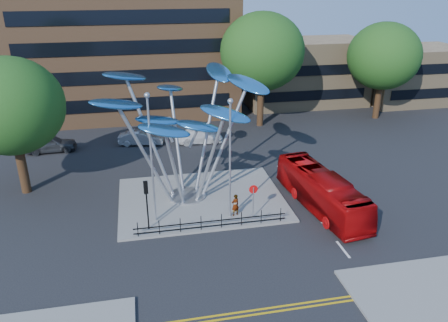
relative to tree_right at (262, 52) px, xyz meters
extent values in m
plane|color=black|center=(-8.00, -22.00, -8.04)|extent=(120.00, 120.00, 0.00)
cube|color=slate|center=(-9.00, -16.00, -7.96)|extent=(12.00, 9.00, 0.15)
cube|color=gold|center=(-8.00, -28.00, -8.03)|extent=(40.00, 0.12, 0.01)
cube|color=gold|center=(-8.00, -28.30, -8.03)|extent=(40.00, 0.12, 0.01)
cube|color=tan|center=(8.00, 8.00, -4.04)|extent=(15.00, 8.00, 8.00)
cube|color=tan|center=(22.00, 6.00, -4.54)|extent=(12.00, 8.00, 7.00)
cylinder|color=black|center=(0.00, 0.00, -5.18)|extent=(0.70, 0.70, 5.72)
ellipsoid|color=#214714|center=(0.00, 0.00, 0.02)|extent=(8.80, 8.80, 8.10)
cylinder|color=black|center=(-22.00, -12.00, -5.62)|extent=(0.70, 0.70, 4.84)
ellipsoid|color=#214714|center=(-22.00, -12.00, -1.22)|extent=(7.60, 7.60, 6.99)
cylinder|color=black|center=(14.00, 0.00, -5.51)|extent=(0.70, 0.70, 5.06)
ellipsoid|color=#214714|center=(14.00, 0.00, -0.91)|extent=(8.00, 8.00, 7.36)
cylinder|color=#9EA0A5|center=(-10.00, -15.50, -7.83)|extent=(2.80, 2.80, 0.12)
cylinder|color=#9EA0A5|center=(-11.20, -16.10, -3.99)|extent=(0.24, 0.24, 7.80)
ellipsoid|color=#2A73B9|center=(-14.40, -17.10, -0.09)|extent=(3.92, 2.95, 1.39)
cylinder|color=#9EA0A5|center=(-10.40, -16.50, -4.69)|extent=(0.24, 0.24, 6.40)
ellipsoid|color=#2A73B9|center=(-11.60, -18.70, -1.49)|extent=(3.47, 1.78, 1.31)
cylinder|color=#9EA0A5|center=(-9.40, -16.30, -4.39)|extent=(0.24, 0.24, 7.00)
ellipsoid|color=#2A73B9|center=(-7.60, -17.90, -0.89)|extent=(3.81, 3.11, 1.36)
cylinder|color=#9EA0A5|center=(-8.80, -15.50, -3.79)|extent=(0.24, 0.24, 8.20)
ellipsoid|color=#2A73B9|center=(-5.40, -15.10, 0.31)|extent=(3.52, 4.06, 1.44)
cylinder|color=#9EA0A5|center=(-9.20, -14.60, -3.59)|extent=(0.24, 0.24, 8.60)
ellipsoid|color=#2A73B9|center=(-7.00, -12.60, 0.71)|extent=(2.21, 3.79, 1.39)
cylinder|color=#9EA0A5|center=(-10.20, -14.50, -4.19)|extent=(0.24, 0.24, 7.40)
ellipsoid|color=#2A73B9|center=(-10.60, -11.90, -0.49)|extent=(3.02, 3.71, 1.34)
cylinder|color=#9EA0A5|center=(-11.00, -15.10, -3.49)|extent=(0.24, 0.24, 8.80)
ellipsoid|color=#2A73B9|center=(-13.80, -13.70, 0.91)|extent=(3.88, 3.60, 1.42)
ellipsoid|color=#2A73B9|center=(-11.80, -15.30, -1.89)|extent=(3.40, 1.96, 1.13)
ellipsoid|color=#2A73B9|center=(-9.10, -15.90, -2.29)|extent=(3.39, 2.16, 1.11)
cylinder|color=#9EA0A5|center=(-12.50, -18.50, -3.64)|extent=(0.14, 0.14, 8.50)
sphere|color=#9EA0A5|center=(-12.50, -18.50, 0.73)|extent=(0.36, 0.36, 0.36)
cylinder|color=#9EA0A5|center=(-7.50, -19.00, -3.89)|extent=(0.14, 0.14, 8.00)
sphere|color=#9EA0A5|center=(-7.50, -19.00, 0.23)|extent=(0.36, 0.36, 0.36)
cylinder|color=black|center=(-13.00, -19.50, -6.29)|extent=(0.10, 0.10, 3.20)
cube|color=black|center=(-13.00, -19.50, -4.89)|extent=(0.28, 0.18, 0.85)
sphere|color=#FF0C0C|center=(-13.00, -19.50, -4.61)|extent=(0.18, 0.18, 0.18)
cylinder|color=#9EA0A5|center=(-6.00, -19.50, -6.74)|extent=(0.08, 0.08, 2.30)
cylinder|color=red|center=(-6.00, -19.47, -5.74)|extent=(0.60, 0.04, 0.60)
cube|color=white|center=(-6.00, -19.45, -5.74)|extent=(0.42, 0.03, 0.10)
cylinder|color=black|center=(-13.70, -20.30, -7.39)|extent=(0.05, 0.05, 1.00)
cylinder|color=black|center=(-12.36, -20.30, -7.39)|extent=(0.05, 0.05, 1.00)
cylinder|color=black|center=(-11.01, -20.30, -7.39)|extent=(0.05, 0.05, 1.00)
cylinder|color=black|center=(-9.67, -20.30, -7.39)|extent=(0.05, 0.05, 1.00)
cylinder|color=black|center=(-8.33, -20.30, -7.39)|extent=(0.05, 0.05, 1.00)
cylinder|color=black|center=(-6.99, -20.30, -7.39)|extent=(0.05, 0.05, 1.00)
cylinder|color=black|center=(-5.64, -20.30, -7.39)|extent=(0.05, 0.05, 1.00)
cylinder|color=black|center=(-4.30, -20.30, -7.39)|extent=(0.05, 0.05, 1.00)
cube|color=black|center=(-9.00, -20.30, -7.34)|extent=(10.00, 0.06, 0.06)
cube|color=black|center=(-9.00, -20.30, -7.69)|extent=(10.00, 0.06, 0.06)
imported|color=#9E0708|center=(-0.85, -18.86, -6.68)|extent=(3.53, 9.96, 2.72)
imported|color=gray|center=(-7.09, -18.91, -7.09)|extent=(0.68, 0.57, 1.59)
imported|color=#3C3F43|center=(-21.45, -3.65, -7.25)|extent=(4.73, 2.10, 1.58)
imported|color=#9A9DA1|center=(-13.04, -3.41, -7.32)|extent=(4.52, 2.20, 1.43)
imported|color=white|center=(-7.39, -4.00, -7.35)|extent=(4.73, 1.96, 1.37)
camera|label=1|loc=(-13.03, -44.42, 7.36)|focal=35.00mm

